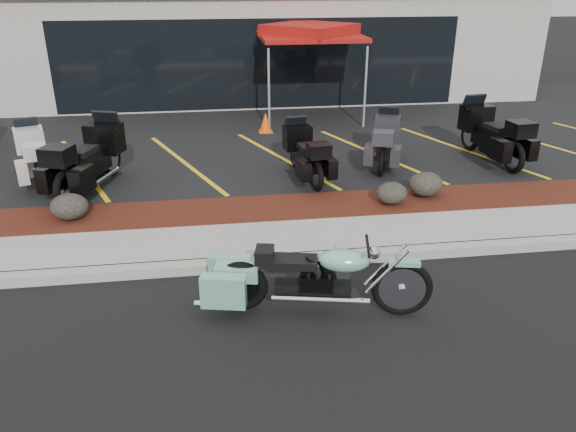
{
  "coord_description": "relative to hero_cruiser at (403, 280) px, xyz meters",
  "views": [
    {
      "loc": [
        -1.59,
        -6.49,
        4.11
      ],
      "look_at": [
        -0.5,
        1.2,
        0.68
      ],
      "focal_mm": 35.0,
      "sensor_mm": 36.0,
      "label": 1
    }
  ],
  "objects": [
    {
      "name": "ground",
      "position": [
        -0.7,
        0.62,
        -0.51
      ],
      "size": [
        90.0,
        90.0,
        0.0
      ],
      "primitive_type": "plane",
      "color": "black",
      "rests_on": "ground"
    },
    {
      "name": "curb",
      "position": [
        -0.7,
        1.52,
        -0.44
      ],
      "size": [
        24.0,
        0.25,
        0.15
      ],
      "primitive_type": "cube",
      "color": "gray",
      "rests_on": "ground"
    },
    {
      "name": "sidewalk",
      "position": [
        -0.7,
        2.22,
        -0.44
      ],
      "size": [
        24.0,
        1.2,
        0.15
      ],
      "primitive_type": "cube",
      "color": "gray",
      "rests_on": "ground"
    },
    {
      "name": "mulch_bed",
      "position": [
        -0.7,
        3.42,
        -0.43
      ],
      "size": [
        24.0,
        1.2,
        0.16
      ],
      "primitive_type": "cube",
      "color": "#33110B",
      "rests_on": "ground"
    },
    {
      "name": "upper_lot",
      "position": [
        -0.7,
        8.82,
        -0.44
      ],
      "size": [
        26.0,
        9.6,
        0.15
      ],
      "primitive_type": "cube",
      "color": "black",
      "rests_on": "ground"
    },
    {
      "name": "dealership_building",
      "position": [
        -0.7,
        15.09,
        1.49
      ],
      "size": [
        18.0,
        8.16,
        4.0
      ],
      "color": "gray",
      "rests_on": "ground"
    },
    {
      "name": "boulder_left",
      "position": [
        -4.76,
        3.39,
        -0.13
      ],
      "size": [
        0.64,
        0.53,
        0.45
      ],
      "primitive_type": "ellipsoid",
      "color": "black",
      "rests_on": "mulch_bed"
    },
    {
      "name": "boulder_mid",
      "position": [
        0.91,
        3.28,
        -0.15
      ],
      "size": [
        0.57,
        0.48,
        0.41
      ],
      "primitive_type": "ellipsoid",
      "color": "black",
      "rests_on": "mulch_bed"
    },
    {
      "name": "boulder_right",
      "position": [
        1.66,
        3.57,
        -0.12
      ],
      "size": [
        0.65,
        0.55,
        0.46
      ],
      "primitive_type": "ellipsoid",
      "color": "black",
      "rests_on": "mulch_bed"
    },
    {
      "name": "hero_cruiser",
      "position": [
        0.0,
        0.0,
        0.0
      ],
      "size": [
        3.01,
        1.33,
        1.03
      ],
      "primitive_type": null,
      "rotation": [
        0.0,
        0.0,
        -0.21
      ],
      "color": "#74B599",
      "rests_on": "ground"
    },
    {
      "name": "touring_white",
      "position": [
        -6.06,
        6.14,
        0.22
      ],
      "size": [
        1.38,
        2.13,
        1.16
      ],
      "primitive_type": null,
      "rotation": [
        0.0,
        0.0,
        1.91
      ],
      "color": "silver",
      "rests_on": "upper_lot"
    },
    {
      "name": "touring_black_front",
      "position": [
        -4.36,
        5.6,
        0.32
      ],
      "size": [
        1.62,
        2.52,
        1.37
      ],
      "primitive_type": null,
      "rotation": [
        0.0,
        0.0,
        1.24
      ],
      "color": "black",
      "rests_on": "upper_lot"
    },
    {
      "name": "touring_black_mid",
      "position": [
        -0.51,
        5.57,
        0.21
      ],
      "size": [
        1.02,
        2.04,
        1.14
      ],
      "primitive_type": null,
      "rotation": [
        0.0,
        0.0,
        1.71
      ],
      "color": "black",
      "rests_on": "upper_lot"
    },
    {
      "name": "touring_grey",
      "position": [
        1.69,
        6.13,
        0.21
      ],
      "size": [
        1.41,
        2.11,
        1.15
      ],
      "primitive_type": null,
      "rotation": [
        0.0,
        0.0,
        1.2
      ],
      "color": "#2F2E33",
      "rests_on": "upper_lot"
    },
    {
      "name": "touring_black_rear",
      "position": [
        3.76,
        6.24,
        0.3
      ],
      "size": [
        1.14,
        2.39,
        1.34
      ],
      "primitive_type": null,
      "rotation": [
        0.0,
        0.0,
        1.69
      ],
      "color": "black",
      "rests_on": "upper_lot"
    },
    {
      "name": "traffic_cone",
      "position": [
        -0.85,
        8.55,
        -0.11
      ],
      "size": [
        0.36,
        0.36,
        0.51
      ],
      "primitive_type": "cone",
      "rotation": [
        0.0,
        0.0,
        0.04
      ],
      "color": "#D75607",
      "rests_on": "upper_lot"
    },
    {
      "name": "popup_canopy",
      "position": [
        0.57,
        10.01,
        1.97
      ],
      "size": [
        3.54,
        3.54,
        2.58
      ],
      "rotation": [
        0.0,
        0.0,
        0.35
      ],
      "color": "silver",
      "rests_on": "upper_lot"
    }
  ]
}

